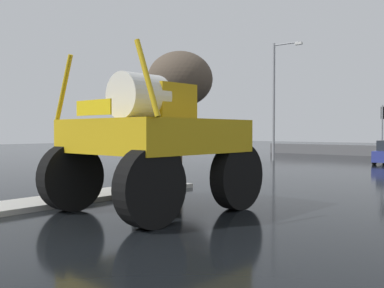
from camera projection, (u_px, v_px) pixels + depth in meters
ground_plane at (350, 175)px, 20.89m from camera, size 120.00×120.00×0.00m
median_island at (62, 200)px, 12.99m from camera, size 1.60×10.29×0.15m
oversize_sprayer at (154, 142)px, 11.68m from camera, size 4.04×5.10×4.11m
traffic_signal_near_left at (159, 120)px, 17.81m from camera, size 0.24×0.54×3.52m
traffic_signal_far_left at (383, 121)px, 29.97m from camera, size 0.24×0.55×3.88m
streetlight_far_left at (276, 95)px, 31.25m from camera, size 2.25×0.24×8.38m
bare_tree_left at (180, 80)px, 26.82m from camera, size 4.00×4.00×6.99m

